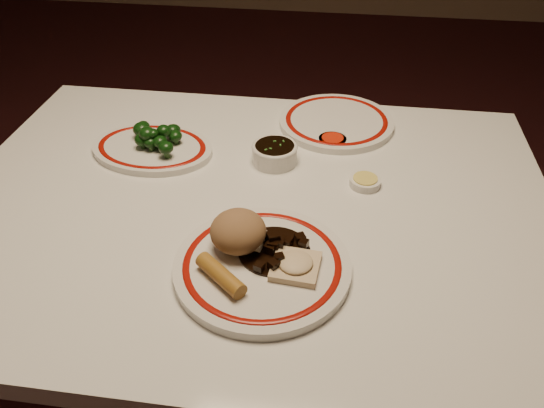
{
  "coord_description": "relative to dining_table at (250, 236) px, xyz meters",
  "views": [
    {
      "loc": [
        0.16,
        -0.82,
        1.39
      ],
      "look_at": [
        0.06,
        -0.07,
        0.8
      ],
      "focal_mm": 35.0,
      "sensor_mm": 36.0,
      "label": 1
    }
  ],
  "objects": [
    {
      "name": "dining_table",
      "position": [
        0.0,
        0.0,
        0.0
      ],
      "size": [
        1.2,
        0.9,
        0.75
      ],
      "color": "white",
      "rests_on": "ground"
    },
    {
      "name": "main_plate",
      "position": [
        0.06,
        -0.19,
        0.1
      ],
      "size": [
        0.33,
        0.33,
        0.02
      ],
      "color": "silver",
      "rests_on": "dining_table"
    },
    {
      "name": "rice_mound",
      "position": [
        0.01,
        -0.15,
        0.14
      ],
      "size": [
        0.1,
        0.1,
        0.07
      ],
      "primitive_type": "ellipsoid",
      "color": "#8C6442",
      "rests_on": "main_plate"
    },
    {
      "name": "spring_roll",
      "position": [
        -0.0,
        -0.24,
        0.12
      ],
      "size": [
        0.09,
        0.09,
        0.03
      ],
      "primitive_type": "cylinder",
      "rotation": [
        1.57,
        0.0,
        0.86
      ],
      "color": "#A27128",
      "rests_on": "main_plate"
    },
    {
      "name": "fried_wonton",
      "position": [
        0.11,
        -0.19,
        0.12
      ],
      "size": [
        0.08,
        0.08,
        0.02
      ],
      "color": "beige",
      "rests_on": "main_plate"
    },
    {
      "name": "stirfry_heap",
      "position": [
        0.07,
        -0.16,
        0.12
      ],
      "size": [
        0.12,
        0.12,
        0.03
      ],
      "color": "black",
      "rests_on": "main_plate"
    },
    {
      "name": "broccoli_plate",
      "position": [
        -0.25,
        0.15,
        0.1
      ],
      "size": [
        0.3,
        0.27,
        0.02
      ],
      "color": "silver",
      "rests_on": "dining_table"
    },
    {
      "name": "broccoli_pile",
      "position": [
        -0.24,
        0.16,
        0.13
      ],
      "size": [
        0.12,
        0.12,
        0.05
      ],
      "color": "#23471C",
      "rests_on": "broccoli_plate"
    },
    {
      "name": "soy_bowl",
      "position": [
        0.03,
        0.15,
        0.11
      ],
      "size": [
        0.1,
        0.1,
        0.04
      ],
      "color": "silver",
      "rests_on": "dining_table"
    },
    {
      "name": "sweet_sour_dish",
      "position": [
        0.15,
        0.24,
        0.1
      ],
      "size": [
        0.06,
        0.06,
        0.02
      ],
      "color": "silver",
      "rests_on": "dining_table"
    },
    {
      "name": "mustard_dish",
      "position": [
        0.23,
        0.09,
        0.1
      ],
      "size": [
        0.06,
        0.06,
        0.02
      ],
      "color": "silver",
      "rests_on": "dining_table"
    },
    {
      "name": "far_plate",
      "position": [
        0.16,
        0.33,
        0.1
      ],
      "size": [
        0.34,
        0.34,
        0.02
      ],
      "color": "silver",
      "rests_on": "dining_table"
    }
  ]
}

